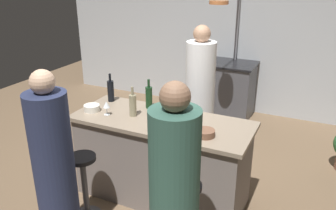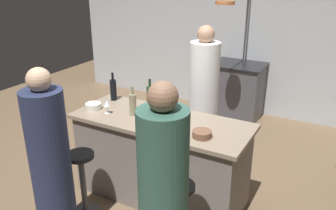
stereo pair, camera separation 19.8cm
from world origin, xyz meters
TOP-DOWN VIEW (x-y plane):
  - ground_plane at (0.00, 0.00)m, footprint 9.00×9.00m
  - back_wall at (0.00, 2.85)m, footprint 6.40×0.16m
  - kitchen_island at (0.00, 0.00)m, footprint 1.80×0.72m
  - stove_range at (0.00, 2.45)m, footprint 0.80×0.64m
  - chef at (0.04, 0.98)m, footprint 0.36×0.36m
  - bar_stool_left at (-0.52, -0.62)m, footprint 0.28×0.28m
  - guest_left at (-0.50, -0.98)m, footprint 0.34×0.34m
  - guest_right at (0.58, -0.98)m, footprint 0.35×0.35m
  - overhead_pot_rack at (-0.05, 2.05)m, footprint 0.58×1.34m
  - cutting_board at (-0.03, 0.16)m, footprint 0.32×0.22m
  - pepper_mill at (0.05, -0.22)m, footprint 0.05×0.05m
  - wine_bottle_red at (-0.26, 0.22)m, footprint 0.07×0.07m
  - wine_bottle_white at (-0.30, -0.04)m, footprint 0.07×0.07m
  - wine_bottle_dark at (-0.74, 0.22)m, footprint 0.07×0.07m
  - wine_glass_near_right_guest at (0.03, -0.11)m, footprint 0.07×0.07m
  - wine_glass_by_chef at (-0.55, -0.13)m, footprint 0.07×0.07m
  - mixing_bowl_ceramic at (-0.75, -0.11)m, footprint 0.17×0.17m
  - mixing_bowl_wooden at (0.51, -0.16)m, footprint 0.17×0.17m

SIDE VIEW (x-z plane):
  - ground_plane at x=0.00m, z-range 0.00..0.00m
  - bar_stool_left at x=-0.52m, z-range 0.04..0.72m
  - stove_range at x=0.00m, z-range 0.00..0.89m
  - kitchen_island at x=0.00m, z-range 0.00..0.90m
  - guest_left at x=-0.50m, z-range -0.06..1.54m
  - guest_right at x=0.58m, z-range -0.06..1.60m
  - chef at x=0.04m, z-range -0.06..1.63m
  - cutting_board at x=-0.03m, z-range 0.90..0.92m
  - mixing_bowl_wooden at x=0.51m, z-range 0.90..0.96m
  - mixing_bowl_ceramic at x=-0.75m, z-range 0.90..0.97m
  - pepper_mill at x=0.05m, z-range 0.90..1.11m
  - wine_glass_near_right_guest at x=0.03m, z-range 0.93..1.08m
  - wine_glass_by_chef at x=-0.55m, z-range 0.93..1.08m
  - wine_bottle_white at x=-0.30m, z-range 0.86..1.17m
  - wine_bottle_red at x=-0.26m, z-range 0.86..1.18m
  - wine_bottle_dark at x=-0.74m, z-range 0.86..1.18m
  - back_wall at x=0.00m, z-range 0.00..2.60m
  - overhead_pot_rack at x=-0.05m, z-range 0.55..2.71m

